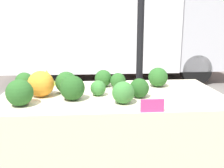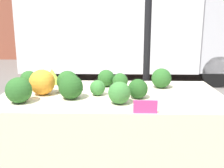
# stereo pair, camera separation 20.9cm
# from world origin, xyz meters

# --- Properties ---
(tent_pole) EXTENTS (0.07, 0.07, 2.29)m
(tent_pole) POSITION_xyz_m (0.34, 0.67, 1.14)
(tent_pole) COLOR black
(tent_pole) RESTS_ON ground_plane
(parked_truck) EXTENTS (5.08, 2.22, 2.56)m
(parked_truck) POSITION_xyz_m (0.21, 4.68, 1.37)
(parked_truck) COLOR white
(parked_truck) RESTS_ON ground_plane
(market_table) EXTENTS (1.77, 0.96, 0.85)m
(market_table) POSITION_xyz_m (0.00, -0.07, 0.75)
(market_table) COLOR beige
(market_table) RESTS_ON ground_plane
(orange_cauliflower) EXTENTS (0.20, 0.20, 0.20)m
(orange_cauliflower) POSITION_xyz_m (-0.55, -0.04, 0.96)
(orange_cauliflower) COLOR orange
(orange_cauliflower) RESTS_ON market_table
(romanesco_head) EXTENTS (0.17, 0.17, 0.14)m
(romanesco_head) POSITION_xyz_m (-0.57, 0.35, 0.92)
(romanesco_head) COLOR #93B238
(romanesco_head) RESTS_ON market_table
(broccoli_head_0) EXTENTS (0.18, 0.18, 0.18)m
(broccoli_head_0) POSITION_xyz_m (-0.37, 0.04, 0.94)
(broccoli_head_0) COLOR #285B23
(broccoli_head_0) RESTS_ON market_table
(broccoli_head_1) EXTENTS (0.15, 0.15, 0.15)m
(broccoli_head_1) POSITION_xyz_m (0.20, -0.13, 0.93)
(broccoli_head_1) COLOR #23511E
(broccoli_head_1) RESTS_ON market_table
(broccoli_head_2) EXTENTS (0.12, 0.12, 0.12)m
(broccoli_head_2) POSITION_xyz_m (-0.11, -0.05, 0.92)
(broccoli_head_2) COLOR #387533
(broccoli_head_2) RESTS_ON market_table
(broccoli_head_3) EXTENTS (0.18, 0.18, 0.18)m
(broccoli_head_3) POSITION_xyz_m (-0.30, -0.15, 0.95)
(broccoli_head_3) COLOR #23511E
(broccoli_head_3) RESTS_ON market_table
(broccoli_head_4) EXTENTS (0.16, 0.16, 0.16)m
(broccoli_head_4) POSITION_xyz_m (0.06, -0.27, 0.93)
(broccoli_head_4) COLOR #387533
(broccoli_head_4) RESTS_ON market_table
(broccoli_head_5) EXTENTS (0.19, 0.19, 0.19)m
(broccoli_head_5) POSITION_xyz_m (-0.66, -0.26, 0.95)
(broccoli_head_5) COLOR #285B23
(broccoli_head_5) RESTS_ON market_table
(broccoli_head_6) EXTENTS (0.14, 0.14, 0.14)m
(broccoli_head_6) POSITION_xyz_m (0.07, 0.17, 0.92)
(broccoli_head_6) COLOR #285B23
(broccoli_head_6) RESTS_ON market_table
(broccoli_head_7) EXTENTS (0.17, 0.17, 0.17)m
(broccoli_head_7) POSITION_xyz_m (0.43, 0.21, 0.94)
(broccoli_head_7) COLOR #285B23
(broccoli_head_7) RESTS_ON market_table
(broccoli_head_8) EXTENTS (0.15, 0.15, 0.15)m
(broccoli_head_8) POSITION_xyz_m (-0.06, 0.24, 0.93)
(broccoli_head_8) COLOR #285B23
(broccoli_head_8) RESTS_ON market_table
(broccoli_head_9) EXTENTS (0.15, 0.15, 0.15)m
(broccoli_head_9) POSITION_xyz_m (-0.73, 0.17, 0.93)
(broccoli_head_9) COLOR #285B23
(broccoli_head_9) RESTS_ON market_table
(price_sign) EXTENTS (0.15, 0.01, 0.09)m
(price_sign) POSITION_xyz_m (0.22, -0.47, 0.90)
(price_sign) COLOR #E53D84
(price_sign) RESTS_ON market_table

